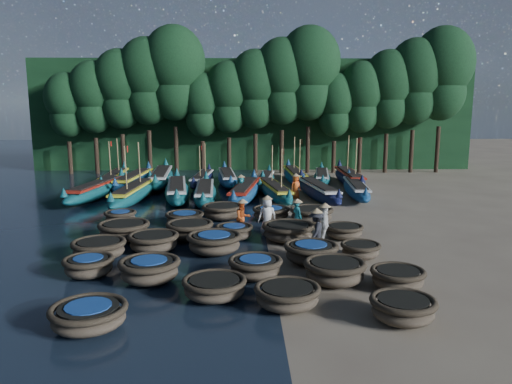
{
  "coord_description": "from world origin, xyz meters",
  "views": [
    {
      "loc": [
        -1.1,
        -23.54,
        6.18
      ],
      "look_at": [
        -0.32,
        3.4,
        1.3
      ],
      "focal_mm": 35.0,
      "sensor_mm": 36.0,
      "label": 1
    }
  ],
  "objects_px": {
    "long_boat_7": "(318,191)",
    "long_boat_10": "(134,180)",
    "coracle_3": "(287,295)",
    "coracle_7": "(255,267)",
    "long_boat_2": "(133,193)",
    "fisherman_1": "(297,215)",
    "long_boat_15": "(295,176)",
    "fisherman_5": "(241,187)",
    "long_boat_1": "(97,190)",
    "coracle_23": "(271,213)",
    "fisherman_4": "(325,223)",
    "coracle_9": "(398,278)",
    "long_boat_17": "(349,178)",
    "coracle_2": "(214,287)",
    "coracle_22": "(222,211)",
    "coracle_12": "(214,242)",
    "long_boat_13": "(227,178)",
    "coracle_24": "(311,215)",
    "fisherman_0": "(267,215)",
    "long_boat_9": "(114,179)",
    "long_boat_14": "(265,181)",
    "coracle_13": "(311,252)",
    "long_boat_16": "(322,177)",
    "coracle_21": "(185,218)",
    "long_boat_11": "(161,178)",
    "coracle_16": "(190,230)",
    "long_boat_12": "(202,179)",
    "coracle_8": "(335,271)",
    "long_boat_3": "(177,190)",
    "coracle_5": "(89,266)",
    "long_boat_4": "(205,193)",
    "fisherman_6": "(296,186)",
    "fisherman_2": "(243,217)",
    "coracle_19": "(344,231)",
    "fisherman_3": "(316,230)",
    "coracle_10": "(99,248)",
    "long_boat_6": "(274,191)",
    "coracle_11": "(154,241)",
    "long_boat_5": "(245,192)",
    "coracle_17": "(234,231)",
    "coracle_18": "(288,231)",
    "coracle_14": "(361,250)",
    "coracle_20": "(120,216)"
  },
  "relations": [
    {
      "from": "coracle_12",
      "to": "fisherman_2",
      "type": "relative_size",
      "value": 1.49
    },
    {
      "from": "coracle_5",
      "to": "long_boat_4",
      "type": "relative_size",
      "value": 0.26
    },
    {
      "from": "coracle_9",
      "to": "long_boat_9",
      "type": "relative_size",
      "value": 0.26
    },
    {
      "from": "long_boat_15",
      "to": "fisherman_4",
      "type": "xyz_separation_m",
      "value": [
        -0.48,
        -16.75,
        0.38
      ]
    },
    {
      "from": "long_boat_1",
      "to": "long_boat_11",
      "type": "bearing_deg",
      "value": 65.04
    },
    {
      "from": "coracle_24",
      "to": "fisherman_0",
      "type": "distance_m",
      "value": 3.18
    },
    {
      "from": "long_boat_2",
      "to": "fisherman_1",
      "type": "relative_size",
      "value": 4.78
    },
    {
      "from": "long_boat_12",
      "to": "long_boat_13",
      "type": "distance_m",
      "value": 1.92
    },
    {
      "from": "coracle_7",
      "to": "long_boat_11",
      "type": "height_order",
      "value": "long_boat_11"
    },
    {
      "from": "coracle_7",
      "to": "long_boat_1",
      "type": "bearing_deg",
      "value": 122.95
    },
    {
      "from": "coracle_3",
      "to": "coracle_16",
      "type": "distance_m",
      "value": 8.6
    },
    {
      "from": "long_boat_15",
      "to": "fisherman_5",
      "type": "distance_m",
      "value": 7.76
    },
    {
      "from": "coracle_8",
      "to": "long_boat_3",
      "type": "distance_m",
      "value": 17.08
    },
    {
      "from": "coracle_23",
      "to": "fisherman_4",
      "type": "bearing_deg",
      "value": -65.75
    },
    {
      "from": "long_boat_9",
      "to": "fisherman_4",
      "type": "relative_size",
      "value": 4.18
    },
    {
      "from": "coracle_3",
      "to": "fisherman_2",
      "type": "height_order",
      "value": "fisherman_2"
    },
    {
      "from": "coracle_5",
      "to": "long_boat_3",
      "type": "distance_m",
      "value": 14.49
    },
    {
      "from": "long_boat_7",
      "to": "long_boat_10",
      "type": "distance_m",
      "value": 13.46
    },
    {
      "from": "coracle_19",
      "to": "fisherman_3",
      "type": "distance_m",
      "value": 2.55
    },
    {
      "from": "coracle_10",
      "to": "long_boat_6",
      "type": "distance_m",
      "value": 14.57
    },
    {
      "from": "coracle_17",
      "to": "fisherman_1",
      "type": "height_order",
      "value": "fisherman_1"
    },
    {
      "from": "long_boat_13",
      "to": "fisherman_4",
      "type": "bearing_deg",
      "value": -79.06
    },
    {
      "from": "coracle_9",
      "to": "long_boat_17",
      "type": "height_order",
      "value": "long_boat_17"
    },
    {
      "from": "coracle_3",
      "to": "coracle_7",
      "type": "relative_size",
      "value": 0.94
    },
    {
      "from": "coracle_2",
      "to": "coracle_22",
      "type": "distance_m",
      "value": 10.84
    },
    {
      "from": "fisherman_3",
      "to": "long_boat_5",
      "type": "bearing_deg",
      "value": -144.44
    },
    {
      "from": "coracle_2",
      "to": "long_boat_12",
      "type": "distance_m",
      "value": 21.97
    },
    {
      "from": "coracle_12",
      "to": "long_boat_13",
      "type": "distance_m",
      "value": 17.51
    },
    {
      "from": "coracle_13",
      "to": "long_boat_16",
      "type": "distance_m",
      "value": 19.59
    },
    {
      "from": "long_boat_13",
      "to": "coracle_10",
      "type": "bearing_deg",
      "value": -109.62
    },
    {
      "from": "coracle_18",
      "to": "long_boat_1",
      "type": "relative_size",
      "value": 0.3
    },
    {
      "from": "coracle_11",
      "to": "long_boat_5",
      "type": "relative_size",
      "value": 0.28
    },
    {
      "from": "coracle_9",
      "to": "long_boat_10",
      "type": "bearing_deg",
      "value": 122.81
    },
    {
      "from": "coracle_16",
      "to": "long_boat_12",
      "type": "height_order",
      "value": "long_boat_12"
    },
    {
      "from": "long_boat_7",
      "to": "long_boat_10",
      "type": "height_order",
      "value": "long_boat_10"
    },
    {
      "from": "coracle_21",
      "to": "fisherman_6",
      "type": "height_order",
      "value": "fisherman_6"
    },
    {
      "from": "long_boat_9",
      "to": "long_boat_14",
      "type": "bearing_deg",
      "value": -6.26
    },
    {
      "from": "coracle_14",
      "to": "coracle_2",
      "type": "bearing_deg",
      "value": -144.77
    },
    {
      "from": "long_boat_14",
      "to": "long_boat_17",
      "type": "relative_size",
      "value": 0.84
    },
    {
      "from": "coracle_3",
      "to": "long_boat_3",
      "type": "bearing_deg",
      "value": 107.66
    },
    {
      "from": "long_boat_13",
      "to": "coracle_22",
      "type": "bearing_deg",
      "value": -95.06
    },
    {
      "from": "coracle_7",
      "to": "coracle_21",
      "type": "relative_size",
      "value": 1.13
    },
    {
      "from": "coracle_10",
      "to": "coracle_3",
      "type": "bearing_deg",
      "value": -35.3
    },
    {
      "from": "coracle_3",
      "to": "coracle_20",
      "type": "distance_m",
      "value": 13.31
    },
    {
      "from": "coracle_2",
      "to": "coracle_22",
      "type": "bearing_deg",
      "value": 90.8
    },
    {
      "from": "long_boat_7",
      "to": "fisherman_4",
      "type": "relative_size",
      "value": 4.26
    },
    {
      "from": "long_boat_11",
      "to": "coracle_14",
      "type": "bearing_deg",
      "value": -63.11
    },
    {
      "from": "coracle_9",
      "to": "long_boat_16",
      "type": "relative_size",
      "value": 0.3
    },
    {
      "from": "coracle_10",
      "to": "fisherman_4",
      "type": "height_order",
      "value": "fisherman_4"
    },
    {
      "from": "coracle_11",
      "to": "long_boat_11",
      "type": "height_order",
      "value": "long_boat_11"
    }
  ]
}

